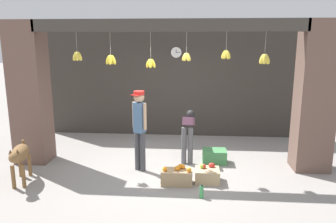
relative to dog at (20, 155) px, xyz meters
The scene contains 13 objects.
ground_plane 2.84m from the dog, 17.74° to the left, with size 60.00×60.00×0.00m, color gray.
shop_back_wall 4.46m from the dog, 52.31° to the left, with size 7.21×0.12×3.02m, color #38332D.
shop_pillar_left 1.53m from the dog, 104.38° to the left, with size 0.70×0.60×3.02m, color brown.
shop_pillar_right 5.81m from the dog, 11.58° to the left, with size 0.70×0.60×3.02m, color brown.
storefront_awning 3.67m from the dog, 19.91° to the left, with size 5.31×0.31×0.95m.
dog is the anchor object (origin of this frame).
shopkeeper 2.30m from the dog, 20.19° to the left, with size 0.31×0.31×1.65m.
worker_stooping 3.41m from the dog, 24.94° to the left, with size 0.29×0.81×1.05m.
fruit_crate_oranges 2.94m from the dog, ahead, with size 0.58×0.33×0.35m.
fruit_crate_apples 3.51m from the dog, ahead, with size 0.46×0.39×0.33m.
produce_box_green 3.92m from the dog, 19.83° to the left, with size 0.51×0.39×0.29m, color #42844C.
water_bottle 3.40m from the dog, ahead, with size 0.07×0.07×0.24m.
wall_clock 4.67m from the dog, 51.16° to the left, with size 0.30×0.03×0.30m.
Camera 1 is at (0.53, -6.35, 2.63)m, focal length 35.00 mm.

